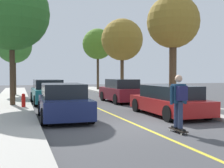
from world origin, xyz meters
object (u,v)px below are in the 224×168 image
(street_tree_left_near, at_px, (14,46))
(street_tree_right_nearest, at_px, (173,23))
(parked_car_left_near, at_px, (48,92))
(fire_hydrant, at_px, (23,100))
(street_tree_left_nearest, at_px, (12,13))
(parked_car_left_nearest, at_px, (63,102))
(skateboard, at_px, (178,130))
(parked_car_right_near, at_px, (121,91))
(parked_car_right_nearest, at_px, (169,101))
(street_tree_right_far, at_px, (98,44))
(street_tree_right_near, at_px, (122,40))
(skateboarder, at_px, (179,99))

(street_tree_left_near, distance_m, street_tree_right_nearest, 13.47)
(parked_car_left_near, xyz_separation_m, fire_hydrant, (-1.50, -2.85, -0.23))
(street_tree_left_nearest, height_order, fire_hydrant, street_tree_left_nearest)
(street_tree_left_nearest, bearing_deg, parked_car_left_near, 37.41)
(parked_car_left_nearest, bearing_deg, skateboard, -52.30)
(street_tree_left_near, bearing_deg, parked_car_right_near, -47.64)
(parked_car_right_nearest, height_order, street_tree_right_far, street_tree_right_far)
(parked_car_left_nearest, bearing_deg, fire_hydrant, 112.39)
(street_tree_right_nearest, relative_size, street_tree_right_near, 0.97)
(parked_car_right_nearest, xyz_separation_m, street_tree_left_near, (-6.64, 13.50, 3.47))
(street_tree_right_near, bearing_deg, skateboarder, -103.68)
(parked_car_left_nearest, relative_size, street_tree_right_far, 0.61)
(parked_car_right_nearest, distance_m, skateboarder, 3.80)
(parked_car_right_near, distance_m, fire_hydrant, 6.44)
(parked_car_right_near, bearing_deg, parked_car_right_nearest, -90.01)
(street_tree_right_near, distance_m, fire_hydrant, 11.82)
(parked_car_right_near, relative_size, fire_hydrant, 5.80)
(parked_car_left_near, xyz_separation_m, street_tree_right_near, (6.64, 4.60, 4.01))
(parked_car_right_nearest, relative_size, fire_hydrant, 6.44)
(skateboarder, bearing_deg, street_tree_left_nearest, 119.73)
(skateboard, bearing_deg, parked_car_right_near, 80.54)
(street_tree_right_far, bearing_deg, fire_hydrant, -118.12)
(parked_car_left_nearest, distance_m, parked_car_left_near, 6.49)
(street_tree_left_near, xyz_separation_m, skateboard, (5.04, -16.88, -4.04))
(fire_hydrant, bearing_deg, skateboarder, -59.25)
(parked_car_right_near, xyz_separation_m, street_tree_right_nearest, (2.05, -3.00, 4.02))
(parked_car_left_nearest, bearing_deg, street_tree_right_near, 59.12)
(parked_car_left_near, xyz_separation_m, skateboard, (2.99, -10.35, -0.63))
(street_tree_right_nearest, xyz_separation_m, street_tree_right_near, (0.00, 8.36, -0.01))
(street_tree_right_nearest, height_order, fire_hydrant, street_tree_right_nearest)
(parked_car_left_nearest, height_order, skateboarder, skateboarder)
(parked_car_left_nearest, relative_size, parked_car_right_nearest, 0.91)
(parked_car_left_nearest, distance_m, street_tree_left_near, 13.62)
(street_tree_left_near, xyz_separation_m, skateboarder, (5.04, -16.92, -3.06))
(parked_car_right_nearest, height_order, street_tree_left_near, street_tree_left_near)
(street_tree_right_nearest, bearing_deg, parked_car_right_nearest, -122.53)
(parked_car_left_nearest, bearing_deg, parked_car_right_nearest, -5.96)
(parked_car_left_nearest, height_order, street_tree_left_nearest, street_tree_left_nearest)
(parked_car_right_near, xyz_separation_m, street_tree_right_far, (2.05, 13.13, 4.42))
(parked_car_left_nearest, relative_size, parked_car_left_near, 0.92)
(parked_car_right_near, height_order, skateboarder, skateboarder)
(parked_car_right_nearest, relative_size, parked_car_right_near, 1.11)
(fire_hydrant, relative_size, skateboard, 0.83)
(parked_car_right_nearest, height_order, street_tree_left_nearest, street_tree_left_nearest)
(street_tree_right_nearest, height_order, skateboard, street_tree_right_nearest)
(parked_car_left_near, bearing_deg, parked_car_right_nearest, -56.65)
(parked_car_left_nearest, bearing_deg, street_tree_right_far, 70.63)
(street_tree_left_nearest, relative_size, fire_hydrant, 10.15)
(parked_car_left_near, bearing_deg, parked_car_left_nearest, -89.98)
(street_tree_left_near, bearing_deg, street_tree_right_nearest, -49.81)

